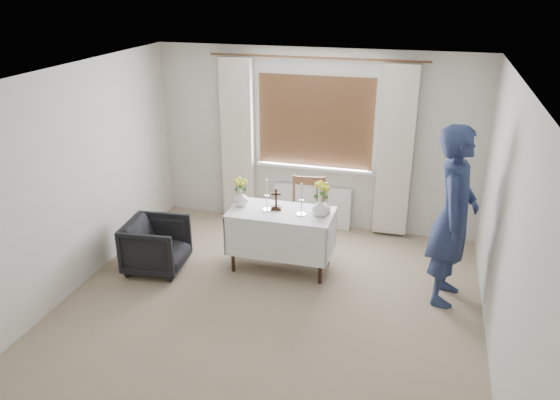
# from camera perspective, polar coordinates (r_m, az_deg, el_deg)

# --- Properties ---
(ground) EXTENTS (5.00, 5.00, 0.00)m
(ground) POSITION_cam_1_polar(r_m,az_deg,el_deg) (5.90, -1.83, -12.29)
(ground) COLOR gray
(ground) RESTS_ON ground
(altar_table) EXTENTS (1.24, 0.64, 0.76)m
(altar_table) POSITION_cam_1_polar(r_m,az_deg,el_deg) (6.64, 0.12, -4.20)
(altar_table) COLOR white
(altar_table) RESTS_ON ground
(wooden_chair) EXTENTS (0.51, 0.51, 0.99)m
(wooden_chair) POSITION_cam_1_polar(r_m,az_deg,el_deg) (6.98, 2.83, -1.82)
(wooden_chair) COLOR brown
(wooden_chair) RESTS_ON ground
(armchair) EXTENTS (0.76, 0.74, 0.64)m
(armchair) POSITION_cam_1_polar(r_m,az_deg,el_deg) (6.82, -12.79, -4.65)
(armchair) COLOR black
(armchair) RESTS_ON ground
(person) EXTENTS (0.58, 0.79, 1.99)m
(person) POSITION_cam_1_polar(r_m,az_deg,el_deg) (6.07, 17.68, -1.62)
(person) COLOR navy
(person) RESTS_ON ground
(radiator) EXTENTS (1.10, 0.10, 0.60)m
(radiator) POSITION_cam_1_polar(r_m,az_deg,el_deg) (7.81, 3.41, -0.65)
(radiator) COLOR silver
(radiator) RESTS_ON ground
(wooden_cross) EXTENTS (0.14, 0.11, 0.27)m
(wooden_cross) POSITION_cam_1_polar(r_m,az_deg,el_deg) (6.47, -0.41, 0.09)
(wooden_cross) COLOR black
(wooden_cross) RESTS_ON altar_table
(candlestick_left) EXTENTS (0.13, 0.13, 0.39)m
(candlestick_left) POSITION_cam_1_polar(r_m,az_deg,el_deg) (6.44, -1.37, 0.53)
(candlestick_left) COLOR white
(candlestick_left) RESTS_ON altar_table
(candlestick_right) EXTENTS (0.13, 0.13, 0.39)m
(candlestick_right) POSITION_cam_1_polar(r_m,az_deg,el_deg) (6.32, 2.25, 0.08)
(candlestick_right) COLOR white
(candlestick_right) RESTS_ON altar_table
(flower_vase_left) EXTENTS (0.21, 0.21, 0.19)m
(flower_vase_left) POSITION_cam_1_polar(r_m,az_deg,el_deg) (6.62, -4.11, 0.19)
(flower_vase_left) COLOR white
(flower_vase_left) RESTS_ON altar_table
(flower_vase_right) EXTENTS (0.27, 0.27, 0.22)m
(flower_vase_right) POSITION_cam_1_polar(r_m,az_deg,el_deg) (6.35, 4.30, -0.71)
(flower_vase_right) COLOR white
(flower_vase_right) RESTS_ON altar_table
(wicker_basket) EXTENTS (0.27, 0.27, 0.08)m
(wicker_basket) POSITION_cam_1_polar(r_m,az_deg,el_deg) (6.45, 4.36, -0.99)
(wicker_basket) COLOR brown
(wicker_basket) RESTS_ON altar_table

